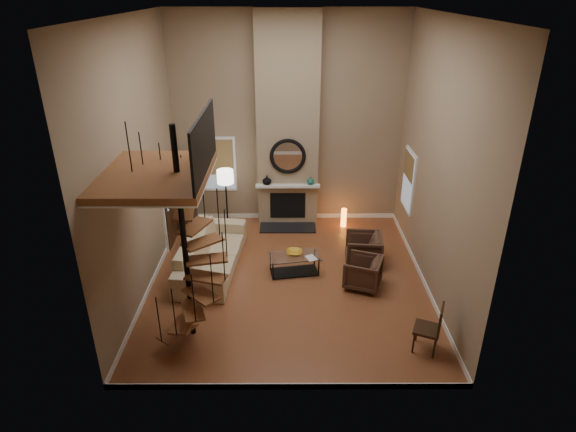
{
  "coord_description": "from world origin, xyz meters",
  "views": [
    {
      "loc": [
        -0.03,
        -9.22,
        5.97
      ],
      "look_at": [
        0.0,
        0.4,
        1.4
      ],
      "focal_mm": 30.46,
      "sensor_mm": 36.0,
      "label": 1
    }
  ],
  "objects_px": {
    "armchair_far": "(366,273)",
    "side_chair": "(432,326)",
    "floor_lamp": "(226,182)",
    "sofa": "(211,252)",
    "armchair_near": "(367,250)",
    "coffee_table": "(294,262)",
    "hutch": "(185,192)",
    "accent_lamp": "(344,218)"
  },
  "relations": [
    {
      "from": "coffee_table",
      "to": "side_chair",
      "type": "relative_size",
      "value": 1.3
    },
    {
      "from": "hutch",
      "to": "armchair_near",
      "type": "distance_m",
      "value": 5.07
    },
    {
      "from": "armchair_far",
      "to": "coffee_table",
      "type": "xyz_separation_m",
      "value": [
        -1.54,
        0.58,
        -0.07
      ]
    },
    {
      "from": "sofa",
      "to": "armchair_far",
      "type": "relative_size",
      "value": 3.88
    },
    {
      "from": "hutch",
      "to": "coffee_table",
      "type": "distance_m",
      "value": 3.88
    },
    {
      "from": "hutch",
      "to": "side_chair",
      "type": "relative_size",
      "value": 2.02
    },
    {
      "from": "sofa",
      "to": "armchair_near",
      "type": "relative_size",
      "value": 3.51
    },
    {
      "from": "armchair_far",
      "to": "side_chair",
      "type": "distance_m",
      "value": 2.22
    },
    {
      "from": "armchair_near",
      "to": "accent_lamp",
      "type": "relative_size",
      "value": 1.58
    },
    {
      "from": "sofa",
      "to": "side_chair",
      "type": "distance_m",
      "value": 5.19
    },
    {
      "from": "sofa",
      "to": "side_chair",
      "type": "height_order",
      "value": "side_chair"
    },
    {
      "from": "coffee_table",
      "to": "sofa",
      "type": "bearing_deg",
      "value": 171.84
    },
    {
      "from": "armchair_near",
      "to": "floor_lamp",
      "type": "distance_m",
      "value": 3.97
    },
    {
      "from": "hutch",
      "to": "sofa",
      "type": "bearing_deg",
      "value": -66.33
    },
    {
      "from": "sofa",
      "to": "accent_lamp",
      "type": "distance_m",
      "value": 3.91
    },
    {
      "from": "armchair_near",
      "to": "coffee_table",
      "type": "distance_m",
      "value": 1.76
    },
    {
      "from": "coffee_table",
      "to": "armchair_near",
      "type": "bearing_deg",
      "value": 14.04
    },
    {
      "from": "armchair_far",
      "to": "side_chair",
      "type": "xyz_separation_m",
      "value": [
        0.86,
        -2.04,
        0.17
      ]
    },
    {
      "from": "floor_lamp",
      "to": "side_chair",
      "type": "bearing_deg",
      "value": -48.84
    },
    {
      "from": "armchair_far",
      "to": "floor_lamp",
      "type": "distance_m",
      "value": 4.36
    },
    {
      "from": "hutch",
      "to": "floor_lamp",
      "type": "relative_size",
      "value": 1.11
    },
    {
      "from": "armchair_far",
      "to": "side_chair",
      "type": "height_order",
      "value": "side_chair"
    },
    {
      "from": "sofa",
      "to": "coffee_table",
      "type": "distance_m",
      "value": 1.93
    },
    {
      "from": "coffee_table",
      "to": "hutch",
      "type": "bearing_deg",
      "value": 139.13
    },
    {
      "from": "floor_lamp",
      "to": "sofa",
      "type": "bearing_deg",
      "value": -95.52
    },
    {
      "from": "hutch",
      "to": "accent_lamp",
      "type": "bearing_deg",
      "value": -1.58
    },
    {
      "from": "floor_lamp",
      "to": "side_chair",
      "type": "xyz_separation_m",
      "value": [
        4.13,
        -4.73,
        -0.89
      ]
    },
    {
      "from": "hutch",
      "to": "side_chair",
      "type": "height_order",
      "value": "hutch"
    },
    {
      "from": "side_chair",
      "to": "hutch",
      "type": "bearing_deg",
      "value": 135.91
    },
    {
      "from": "armchair_far",
      "to": "side_chair",
      "type": "bearing_deg",
      "value": 42.96
    },
    {
      "from": "armchair_near",
      "to": "coffee_table",
      "type": "xyz_separation_m",
      "value": [
        -1.7,
        -0.43,
        -0.07
      ]
    },
    {
      "from": "hutch",
      "to": "side_chair",
      "type": "bearing_deg",
      "value": -44.09
    },
    {
      "from": "accent_lamp",
      "to": "armchair_near",
      "type": "bearing_deg",
      "value": -80.44
    },
    {
      "from": "armchair_far",
      "to": "accent_lamp",
      "type": "relative_size",
      "value": 1.43
    },
    {
      "from": "coffee_table",
      "to": "accent_lamp",
      "type": "height_order",
      "value": "accent_lamp"
    },
    {
      "from": "coffee_table",
      "to": "accent_lamp",
      "type": "bearing_deg",
      "value": 60.0
    },
    {
      "from": "armchair_near",
      "to": "accent_lamp",
      "type": "distance_m",
      "value": 1.98
    },
    {
      "from": "armchair_near",
      "to": "side_chair",
      "type": "distance_m",
      "value": 3.13
    },
    {
      "from": "hutch",
      "to": "sofa",
      "type": "height_order",
      "value": "hutch"
    },
    {
      "from": "accent_lamp",
      "to": "hutch",
      "type": "bearing_deg",
      "value": 178.42
    },
    {
      "from": "coffee_table",
      "to": "accent_lamp",
      "type": "distance_m",
      "value": 2.75
    },
    {
      "from": "accent_lamp",
      "to": "side_chair",
      "type": "height_order",
      "value": "side_chair"
    }
  ]
}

